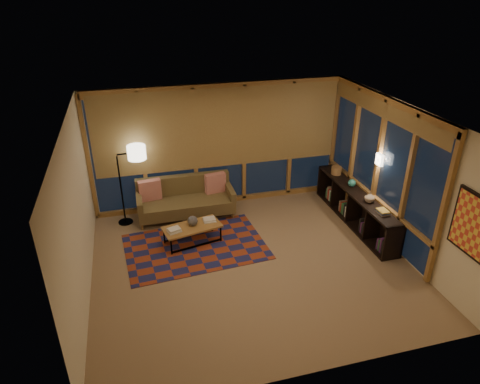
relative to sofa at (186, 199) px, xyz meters
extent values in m
cube|color=#A18267|center=(0.86, -1.99, -0.41)|extent=(5.50, 5.00, 0.01)
cube|color=silver|center=(0.86, -1.99, 2.29)|extent=(5.50, 5.00, 0.01)
cube|color=beige|center=(0.86, 0.51, 0.94)|extent=(5.50, 0.01, 2.70)
cube|color=beige|center=(0.86, -4.49, 0.94)|extent=(5.50, 0.01, 2.70)
cube|color=beige|center=(-1.89, -1.99, 0.94)|extent=(0.01, 5.00, 2.70)
cube|color=beige|center=(3.61, -1.99, 0.94)|extent=(0.01, 5.00, 2.70)
cube|color=maroon|center=(-0.02, -1.21, -0.40)|extent=(2.71, 1.91, 0.01)
sphere|color=black|center=(-0.02, -1.00, 0.05)|extent=(0.21, 0.21, 0.19)
cylinder|color=brown|center=(3.33, -0.23, 0.38)|extent=(0.26, 0.26, 0.17)
sphere|color=teal|center=(3.35, -0.90, 0.38)|extent=(0.20, 0.20, 0.16)
imported|color=tan|center=(3.35, -1.60, 0.40)|extent=(0.24, 0.24, 0.21)
camera|label=1|loc=(-0.96, -8.01, 4.16)|focal=32.00mm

